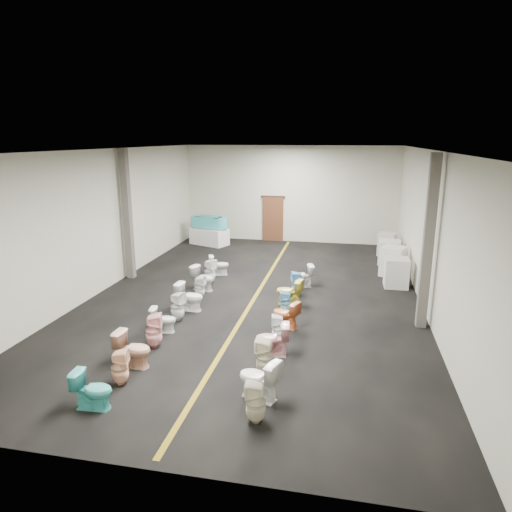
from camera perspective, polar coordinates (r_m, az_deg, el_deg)
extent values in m
plane|color=black|center=(14.49, 0.02, -4.93)|extent=(16.00, 16.00, 0.00)
plane|color=black|center=(13.66, 0.03, 13.15)|extent=(16.00, 16.00, 0.00)
plane|color=beige|center=(21.71, 4.27, 7.69)|extent=(10.00, 0.00, 10.00)
plane|color=beige|center=(6.57, -14.21, -9.15)|extent=(10.00, 0.00, 10.00)
plane|color=beige|center=(15.67, -18.25, 4.33)|extent=(0.00, 16.00, 16.00)
plane|color=beige|center=(13.82, 20.81, 2.82)|extent=(0.00, 16.00, 16.00)
cube|color=olive|center=(14.49, 0.02, -4.92)|extent=(0.12, 15.60, 0.01)
cube|color=#562D19|center=(21.94, 2.12, 4.63)|extent=(1.00, 0.10, 2.10)
cube|color=#331C11|center=(21.79, 2.15, 7.40)|extent=(1.15, 0.08, 0.10)
cube|color=#59544C|center=(16.41, -15.79, 4.95)|extent=(0.25, 0.25, 4.50)
cube|color=#59544C|center=(12.33, 20.72, 1.50)|extent=(0.25, 0.25, 4.50)
cube|color=white|center=(21.35, -5.85, 2.47)|extent=(1.93, 1.46, 0.77)
cube|color=#40B7BA|center=(21.23, -5.90, 4.22)|extent=(1.32, 0.93, 0.50)
cylinder|color=#40B7BA|center=(21.54, -7.27, 4.33)|extent=(0.66, 0.66, 0.50)
cylinder|color=#40B7BA|center=(20.92, -4.49, 4.10)|extent=(0.66, 0.66, 0.50)
cube|color=teal|center=(21.19, -5.91, 4.75)|extent=(1.08, 0.69, 0.20)
cube|color=beige|center=(15.88, 17.14, -1.99)|extent=(0.77, 0.77, 0.98)
cube|color=white|center=(17.11, 16.76, -0.64)|extent=(1.02, 1.02, 1.06)
cube|color=silver|center=(18.70, 16.34, 0.45)|extent=(0.91, 0.91, 0.93)
cube|color=beige|center=(20.02, 16.05, 1.42)|extent=(0.83, 0.83, 0.96)
imported|color=#3FB3AE|center=(9.19, -19.73, -15.47)|extent=(0.75, 0.46, 0.74)
imported|color=#FFC39F|center=(9.79, -16.64, -13.19)|extent=(0.42, 0.41, 0.76)
imported|color=#D9A283|center=(10.41, -15.10, -11.19)|extent=(0.81, 0.48, 0.81)
imported|color=#F7B1AF|center=(11.15, -12.66, -9.11)|extent=(0.49, 0.48, 0.86)
imported|color=silver|center=(12.00, -11.50, -7.82)|extent=(0.69, 0.46, 0.66)
imported|color=white|center=(12.60, -9.80, -6.23)|extent=(0.47, 0.47, 0.82)
imported|color=white|center=(13.30, -8.29, -5.06)|extent=(0.83, 0.51, 0.81)
imported|color=white|center=(14.20, -7.04, -3.93)|extent=(0.35, 0.35, 0.72)
imported|color=silver|center=(14.96, -6.65, -2.78)|extent=(0.88, 0.63, 0.80)
imported|color=white|center=(15.66, -5.79, -1.89)|extent=(0.50, 0.49, 0.84)
imported|color=white|center=(16.56, -4.66, -1.14)|extent=(0.81, 0.62, 0.73)
imported|color=beige|center=(8.30, -0.04, -17.83)|extent=(0.41, 0.40, 0.78)
imported|color=white|center=(8.94, 0.34, -15.10)|extent=(0.93, 0.71, 0.83)
imported|color=beige|center=(9.72, 1.14, -12.51)|extent=(0.40, 0.39, 0.83)
imported|color=#ECA7AC|center=(10.53, 2.05, -10.40)|extent=(0.82, 0.53, 0.79)
imported|color=white|center=(11.24, 2.79, -9.01)|extent=(0.37, 0.36, 0.69)
imported|color=orange|center=(12.03, 3.72, -7.26)|extent=(0.83, 0.66, 0.74)
imported|color=#77B8D6|center=(12.84, 3.78, -5.92)|extent=(0.34, 0.33, 0.70)
imported|color=#D8C94A|center=(13.60, 4.16, -4.50)|extent=(0.86, 0.59, 0.80)
imported|color=#71B8E3|center=(14.40, 5.17, -3.47)|extent=(0.45, 0.45, 0.79)
imported|color=white|center=(15.25, 5.78, -2.50)|extent=(0.84, 0.64, 0.76)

